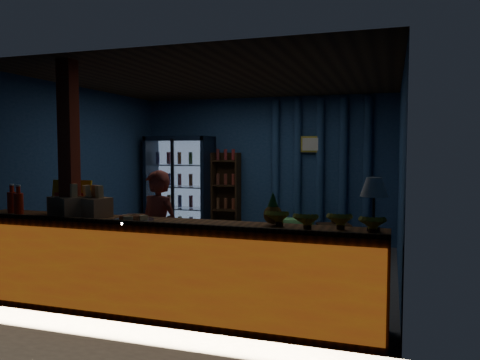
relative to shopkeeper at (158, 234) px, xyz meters
The scene contains 19 objects.
ground 1.61m from the shopkeeper, 78.73° to the left, with size 4.60×4.60×0.00m, color #515154.
room_walls 1.67m from the shopkeeper, 78.73° to the left, with size 4.60×4.60×4.60m.
counter 0.62m from the shopkeeper, 60.71° to the right, with size 4.40×0.57×0.99m.
support_post 1.08m from the shopkeeper, 147.45° to the right, with size 0.16×0.16×2.60m, color maroon.
beverage_cooler 3.57m from the shopkeeper, 110.88° to the left, with size 1.20×0.62×1.90m.
bottle_shelf 3.49m from the shopkeeper, 96.90° to the left, with size 0.50×0.28×1.60m.
curtain_folds 3.82m from the shopkeeper, 70.16° to the left, with size 1.74×0.14×2.50m.
framed_picture 3.83m from the shopkeeper, 72.12° to the left, with size 0.36×0.04×0.28m.
shopkeeper is the anchor object (origin of this frame).
green_chair 2.87m from the shopkeeper, 70.05° to the left, with size 0.65×0.67×0.61m, color #62C160.
side_table 3.37m from the shopkeeper, 61.27° to the left, with size 0.61×0.52×0.56m.
yellow_sign 1.04m from the shopkeeper, 162.03° to the right, with size 0.48×0.14×0.37m.
soda_bottles 1.62m from the shopkeeper, 162.30° to the right, with size 0.27×0.18×0.33m.
snack_box_left 1.00m from the shopkeeper, 144.62° to the right, with size 0.41×0.38×0.36m.
snack_box_centre 0.76m from the shopkeeper, 140.18° to the right, with size 0.37×0.33×0.34m.
pastry_tray 0.64m from the shopkeeper, 85.58° to the right, with size 0.41×0.41×0.07m.
banana_bunches 1.99m from the shopkeeper, 14.38° to the right, with size 1.09×0.31×0.18m.
table_lamp 2.44m from the shopkeeper, 10.11° to the right, with size 0.24×0.24×0.47m.
pineapple 1.50m from the shopkeeper, 14.27° to the right, with size 0.18×0.18×0.31m.
Camera 1 is at (2.19, -6.04, 1.67)m, focal length 35.00 mm.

